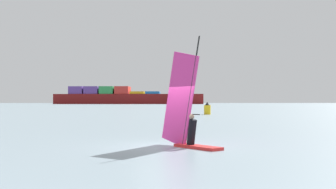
{
  "coord_description": "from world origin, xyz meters",
  "views": [
    {
      "loc": [
        -1.35,
        -16.88,
        1.85
      ],
      "look_at": [
        0.63,
        6.09,
        2.29
      ],
      "focal_mm": 43.35,
      "sensor_mm": 36.0,
      "label": 1
    }
  ],
  "objects": [
    {
      "name": "ground_plane",
      "position": [
        0.0,
        0.0,
        0.0
      ],
      "size": [
        4000.0,
        4000.0,
        0.0
      ],
      "primitive_type": "plane",
      "color": "gray"
    },
    {
      "name": "windsurfer",
      "position": [
        0.87,
        -0.35,
        1.2
      ],
      "size": [
        2.2,
        2.96,
        4.55
      ],
      "rotation": [
        0.0,
        0.0,
        5.32
      ],
      "color": "red",
      "rests_on": "ground_plane"
    },
    {
      "name": "cargo_ship",
      "position": [
        -4.92,
        400.19,
        8.3
      ],
      "size": [
        152.64,
        43.21,
        36.97
      ],
      "rotation": [
        0.0,
        0.0,
        3.01
      ],
      "color": "maroon",
      "rests_on": "ground_plane"
    },
    {
      "name": "channel_buoy",
      "position": [
        9.8,
        43.39,
        0.84
      ],
      "size": [
        1.01,
        1.01,
        1.89
      ],
      "color": "yellow",
      "rests_on": "ground_plane"
    },
    {
      "name": "distant_headland",
      "position": [
        -51.74,
        1148.35,
        18.4
      ],
      "size": [
        1230.48,
        207.74,
        36.8
      ],
      "primitive_type": "cube",
      "rotation": [
        0.0,
        0.0,
        -0.0
      ],
      "color": "#756B56",
      "rests_on": "ground_plane"
    }
  ]
}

